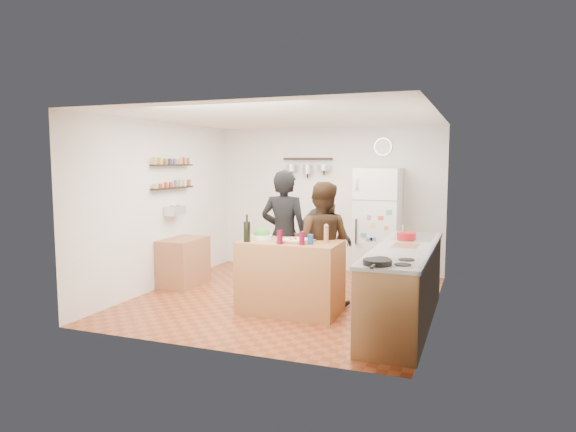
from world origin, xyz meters
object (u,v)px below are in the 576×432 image
at_px(salad_bowl, 262,237).
at_px(person_left, 284,236).
at_px(skillet, 377,262).
at_px(side_table, 184,262).
at_px(fridge, 378,223).
at_px(person_back, 323,241).
at_px(wall_clock, 383,147).
at_px(salt_canister, 310,239).
at_px(counter_run, 404,286).
at_px(wine_bottle, 247,232).
at_px(pepper_mill, 326,235).
at_px(person_center, 321,244).
at_px(prep_island, 291,277).
at_px(red_bowl, 406,236).

distance_m(salad_bowl, person_left, 0.47).
bearing_deg(skillet, side_table, 150.85).
bearing_deg(fridge, person_back, -112.60).
distance_m(person_back, wall_clock, 2.20).
relative_size(salt_canister, person_left, 0.07).
bearing_deg(counter_run, salad_bowl, 179.43).
height_order(wine_bottle, fridge, fridge).
height_order(pepper_mill, person_center, person_center).
distance_m(salad_bowl, counter_run, 1.89).
xyz_separation_m(person_left, side_table, (-1.76, 0.24, -0.53)).
relative_size(wine_bottle, side_table, 0.32).
height_order(pepper_mill, fridge, fridge).
distance_m(prep_island, red_bowl, 1.55).
xyz_separation_m(wine_bottle, pepper_mill, (0.95, 0.27, -0.03)).
relative_size(salad_bowl, skillet, 0.97).
relative_size(pepper_mill, side_table, 0.23).
bearing_deg(skillet, salt_canister, 135.07).
bearing_deg(skillet, red_bowl, 88.28).
bearing_deg(fridge, salt_canister, -98.32).
relative_size(red_bowl, side_table, 0.30).
height_order(person_left, side_table, person_left).
relative_size(fridge, side_table, 2.25).
height_order(salad_bowl, person_center, person_center).
distance_m(prep_island, wall_clock, 3.22).
bearing_deg(counter_run, salt_canister, -172.21).
height_order(person_center, person_back, person_center).
bearing_deg(person_center, skillet, 122.25).
height_order(wine_bottle, salt_canister, wine_bottle).
distance_m(salad_bowl, person_center, 0.80).
height_order(counter_run, red_bowl, red_bowl).
relative_size(wine_bottle, pepper_mill, 1.37).
distance_m(wine_bottle, person_left, 0.76).
bearing_deg(counter_run, pepper_mill, 178.90).
height_order(person_back, wall_clock, wall_clock).
distance_m(prep_island, salt_canister, 0.61).
xyz_separation_m(red_bowl, wall_clock, (-0.70, 2.12, 1.18)).
xyz_separation_m(prep_island, red_bowl, (1.36, 0.54, 0.51)).
height_order(wine_bottle, red_bowl, wine_bottle).
xyz_separation_m(counter_run, skillet, (-0.10, -1.16, 0.50)).
height_order(salad_bowl, counter_run, salad_bowl).
distance_m(salad_bowl, salt_canister, 0.74).
distance_m(person_center, counter_run, 1.27).
relative_size(wine_bottle, red_bowl, 1.07).
relative_size(counter_run, red_bowl, 11.11).
relative_size(person_left, wall_clock, 6.00).
height_order(salad_bowl, side_table, salad_bowl).
relative_size(counter_run, wall_clock, 8.77).
distance_m(salad_bowl, skillet, 2.09).
height_order(salt_canister, skillet, salt_canister).
height_order(prep_island, wall_clock, wall_clock).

